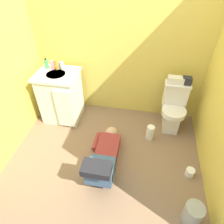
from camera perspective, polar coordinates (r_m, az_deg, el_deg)
ground_plane at (r=2.89m, az=-1.77°, el=-11.84°), size 3.05×3.02×0.04m
wall_back at (r=2.99m, az=2.04°, el=19.66°), size 2.71×0.08×2.40m
toilet at (r=3.12m, az=17.07°, el=1.00°), size 0.36×0.46×0.75m
vanity_cabinet at (r=3.24m, az=-14.37°, el=4.44°), size 0.60×0.53×0.82m
faucet at (r=3.13m, az=-14.81°, el=12.71°), size 0.02×0.02×0.10m
person_plumber at (r=2.60m, az=-2.29°, el=-12.91°), size 0.39×1.06×0.52m
tissue_box at (r=2.95m, az=17.74°, el=8.71°), size 0.22×0.11×0.10m
toiletry_bag at (r=2.97m, az=20.62°, el=8.37°), size 0.12×0.09×0.11m
soap_dispenser at (r=3.18m, az=-18.22°, el=12.90°), size 0.06×0.06×0.17m
bottle_pink at (r=3.14m, az=-16.65°, el=12.79°), size 0.06×0.06×0.13m
bottle_amber at (r=3.11m, az=-15.62°, el=12.89°), size 0.05×0.05×0.15m
bottle_white at (r=3.10m, az=-14.08°, el=12.78°), size 0.05×0.05×0.12m
trash_can at (r=2.44m, az=21.96°, el=-25.38°), size 0.19×0.19×0.28m
paper_towel_roll at (r=3.02m, az=10.83°, el=-5.79°), size 0.11×0.11×0.24m
toilet_paper_roll at (r=2.81m, az=21.37°, el=-15.72°), size 0.11×0.11×0.10m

